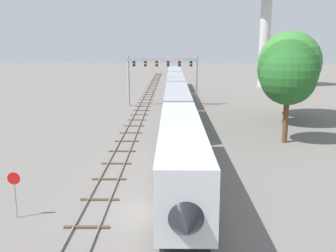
{
  "coord_description": "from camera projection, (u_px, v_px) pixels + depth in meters",
  "views": [
    {
      "loc": [
        1.34,
        -22.19,
        10.22
      ],
      "look_at": [
        1.0,
        12.0,
        3.0
      ],
      "focal_mm": 41.13,
      "sensor_mm": 36.0,
      "label": 1
    }
  ],
  "objects": [
    {
      "name": "ground_plane",
      "position": [
        150.0,
        213.0,
        23.84
      ],
      "size": [
        400.0,
        400.0,
        0.0
      ],
      "primitive_type": "plane",
      "color": "slate"
    },
    {
      "name": "track_main",
      "position": [
        175.0,
        93.0,
        82.5
      ],
      "size": [
        2.6,
        200.0,
        0.16
      ],
      "color": "slate",
      "rests_on": "ground"
    },
    {
      "name": "track_near",
      "position": [
        142.0,
        108.0,
        62.99
      ],
      "size": [
        2.6,
        160.0,
        0.16
      ],
      "color": "slate",
      "rests_on": "ground"
    },
    {
      "name": "passenger_train",
      "position": [
        176.0,
        95.0,
        59.48
      ],
      "size": [
        3.04,
        86.74,
        4.8
      ],
      "color": "silver",
      "rests_on": "ground"
    },
    {
      "name": "signal_gantry",
      "position": [
        162.0,
        69.0,
        64.71
      ],
      "size": [
        12.1,
        0.49,
        8.43
      ],
      "color": "#999BA0",
      "rests_on": "ground"
    },
    {
      "name": "stop_sign",
      "position": [
        15.0,
        188.0,
        22.83
      ],
      "size": [
        0.76,
        0.08,
        2.88
      ],
      "color": "gray",
      "rests_on": "ground"
    },
    {
      "name": "trackside_tree_left",
      "position": [
        288.0,
        70.0,
        48.57
      ],
      "size": [
        7.68,
        7.68,
        10.96
      ],
      "color": "brown",
      "rests_on": "ground"
    },
    {
      "name": "trackside_tree_mid",
      "position": [
        288.0,
        77.0,
        39.79
      ],
      "size": [
        5.85,
        5.85,
        9.91
      ],
      "color": "brown",
      "rests_on": "ground"
    },
    {
      "name": "trackside_tree_right",
      "position": [
        290.0,
        63.0,
        54.74
      ],
      "size": [
        8.84,
        8.84,
        12.2
      ],
      "color": "brown",
      "rests_on": "ground"
    }
  ]
}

